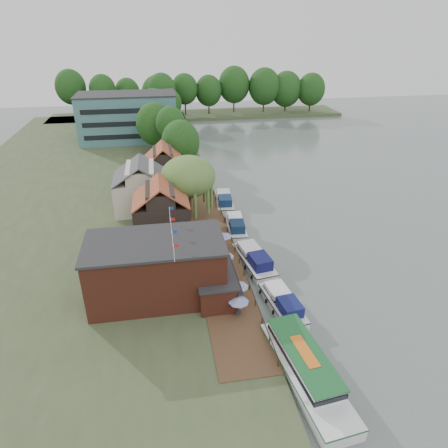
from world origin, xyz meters
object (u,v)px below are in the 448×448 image
umbrella_5 (223,240)px  cottage_c (164,167)px  umbrella_3 (225,261)px  cruiser_0 (283,301)px  pub (174,267)px  willow (189,188)px  tour_boat (307,368)px  umbrella_4 (217,250)px  cottage_a (161,209)px  umbrella_1 (238,291)px  swan (293,348)px  cottage_b (141,185)px  cruiser_1 (254,257)px  cruiser_3 (224,199)px  umbrella_2 (224,278)px  umbrella_0 (239,307)px  cruiser_2 (236,224)px  hotel_block (128,117)px

umbrella_5 → cottage_c: bearing=106.5°
umbrella_3 → cruiser_0: bearing=-55.6°
pub → cottage_c: size_ratio=2.35×
willow → umbrella_3: size_ratio=4.39×
pub → tour_boat: pub is taller
pub → umbrella_4: 9.37m
cottage_a → umbrella_1: cottage_a is taller
willow → swan: size_ratio=23.69×
cottage_b → cruiser_1: cottage_b is taller
willow → tour_boat: willow is taller
pub → cruiser_3: 28.34m
cruiser_1 → cruiser_3: size_ratio=1.06×
cottage_c → umbrella_2: cottage_c is taller
umbrella_0 → umbrella_4: 12.12m
cruiser_2 → hotel_block: bearing=113.1°
cottage_c → cruiser_0: bearing=-72.4°
umbrella_3 → cruiser_3: size_ratio=0.24×
cottage_a → cottage_b: size_ratio=0.90×
cottage_a → umbrella_4: (6.97, -8.18, -2.96)m
umbrella_2 → umbrella_1: bearing=-67.9°
umbrella_4 → tour_boat: (5.09, -20.86, -0.77)m
tour_boat → cruiser_0: bearing=78.1°
umbrella_1 → hotel_block: bearing=101.5°
umbrella_3 → cruiser_3: umbrella_3 is taller
cottage_b → swan: 38.65m
swan → cruiser_1: bearing=91.1°
cottage_b → hotel_block: bearing=95.0°
tour_boat → willow: bearing=95.7°
hotel_block → cruiser_2: 58.10m
cottage_b → cruiser_0: size_ratio=0.99×
umbrella_3 → cruiser_1: umbrella_3 is taller
cottage_b → cruiser_2: size_ratio=0.99×
tour_boat → umbrella_3: bearing=96.9°
umbrella_0 → umbrella_2: 5.54m
hotel_block → umbrella_5: bearing=-76.0°
cottage_c → cruiser_1: (10.90, -28.23, -3.95)m
hotel_block → tour_boat: (19.06, -85.05, -5.63)m
umbrella_3 → umbrella_4: 2.91m
hotel_block → cottage_c: (8.00, -37.00, -1.90)m
umbrella_0 → willow: bearing=96.7°
pub → umbrella_5: (7.31, 9.40, -2.36)m
hotel_block → willow: hotel_block is taller
umbrella_0 → tour_boat: (4.57, -8.75, -0.77)m
umbrella_4 → cruiser_2: (4.47, 9.41, -1.11)m
umbrella_2 → umbrella_5: bearing=81.0°
hotel_block → willow: size_ratio=2.44×
umbrella_1 → cruiser_0: umbrella_1 is taller
umbrella_0 → umbrella_3: bearing=89.0°
cottage_c → umbrella_3: (6.65, -30.01, -2.96)m
tour_boat → umbrella_2: bearing=103.3°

